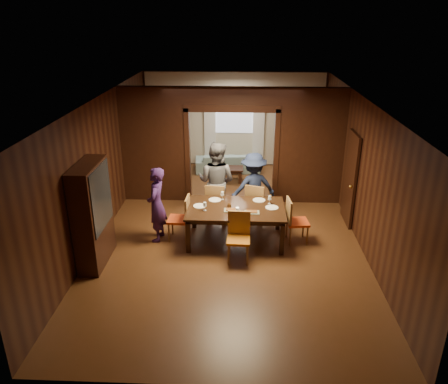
{
  "coord_description": "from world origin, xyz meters",
  "views": [
    {
      "loc": [
        0.27,
        -8.78,
        4.52
      ],
      "look_at": [
        -0.1,
        -0.4,
        1.05
      ],
      "focal_mm": 35.0,
      "sensor_mm": 36.0,
      "label": 1
    }
  ],
  "objects_px": {
    "person_navy": "(253,187)",
    "chair_far_l": "(216,202)",
    "person_grey": "(216,182)",
    "dining_table": "(236,224)",
    "chair_right": "(298,221)",
    "coffee_table": "(229,174)",
    "chair_far_r": "(257,203)",
    "person_purple": "(157,205)",
    "chair_left": "(178,218)",
    "hutch": "(92,215)",
    "sofa": "(228,162)",
    "chair_near": "(238,238)"
  },
  "relations": [
    {
      "from": "person_grey",
      "to": "chair_far_l",
      "type": "bearing_deg",
      "value": 112.66
    },
    {
      "from": "chair_left",
      "to": "chair_right",
      "type": "distance_m",
      "value": 2.51
    },
    {
      "from": "person_navy",
      "to": "hutch",
      "type": "bearing_deg",
      "value": 16.23
    },
    {
      "from": "person_grey",
      "to": "person_navy",
      "type": "bearing_deg",
      "value": -158.94
    },
    {
      "from": "chair_near",
      "to": "person_navy",
      "type": "bearing_deg",
      "value": 81.98
    },
    {
      "from": "chair_near",
      "to": "hutch",
      "type": "height_order",
      "value": "hutch"
    },
    {
      "from": "chair_right",
      "to": "chair_far_l",
      "type": "distance_m",
      "value": 1.96
    },
    {
      "from": "coffee_table",
      "to": "chair_far_r",
      "type": "bearing_deg",
      "value": -74.76
    },
    {
      "from": "chair_right",
      "to": "person_grey",
      "type": "bearing_deg",
      "value": 53.56
    },
    {
      "from": "person_purple",
      "to": "chair_far_l",
      "type": "height_order",
      "value": "person_purple"
    },
    {
      "from": "coffee_table",
      "to": "chair_left",
      "type": "relative_size",
      "value": 0.82
    },
    {
      "from": "person_purple",
      "to": "chair_far_l",
      "type": "distance_m",
      "value": 1.52
    },
    {
      "from": "person_purple",
      "to": "sofa",
      "type": "height_order",
      "value": "person_purple"
    },
    {
      "from": "person_grey",
      "to": "chair_right",
      "type": "bearing_deg",
      "value": 170.94
    },
    {
      "from": "dining_table",
      "to": "chair_left",
      "type": "distance_m",
      "value": 1.21
    },
    {
      "from": "person_purple",
      "to": "coffee_table",
      "type": "xyz_separation_m",
      "value": [
        1.4,
        3.55,
        -0.61
      ]
    },
    {
      "from": "chair_right",
      "to": "hutch",
      "type": "distance_m",
      "value": 4.12
    },
    {
      "from": "person_grey",
      "to": "coffee_table",
      "type": "xyz_separation_m",
      "value": [
        0.21,
        2.51,
        -0.74
      ]
    },
    {
      "from": "person_purple",
      "to": "coffee_table",
      "type": "bearing_deg",
      "value": 163.12
    },
    {
      "from": "chair_far_r",
      "to": "chair_right",
      "type": "bearing_deg",
      "value": 151.43
    },
    {
      "from": "chair_far_r",
      "to": "coffee_table",
      "type": "bearing_deg",
      "value": -56.66
    },
    {
      "from": "person_navy",
      "to": "chair_right",
      "type": "height_order",
      "value": "person_navy"
    },
    {
      "from": "chair_left",
      "to": "chair_far_l",
      "type": "distance_m",
      "value": 1.13
    },
    {
      "from": "person_grey",
      "to": "chair_far_r",
      "type": "bearing_deg",
      "value": -167.03
    },
    {
      "from": "person_purple",
      "to": "sofa",
      "type": "distance_m",
      "value": 4.64
    },
    {
      "from": "sofa",
      "to": "hutch",
      "type": "relative_size",
      "value": 0.97
    },
    {
      "from": "chair_left",
      "to": "chair_right",
      "type": "height_order",
      "value": "same"
    },
    {
      "from": "person_navy",
      "to": "chair_left",
      "type": "distance_m",
      "value": 1.91
    },
    {
      "from": "sofa",
      "to": "chair_left",
      "type": "distance_m",
      "value": 4.46
    },
    {
      "from": "chair_right",
      "to": "dining_table",
      "type": "bearing_deg",
      "value": 83.54
    },
    {
      "from": "sofa",
      "to": "hutch",
      "type": "bearing_deg",
      "value": 61.25
    },
    {
      "from": "person_navy",
      "to": "chair_right",
      "type": "bearing_deg",
      "value": 115.28
    },
    {
      "from": "sofa",
      "to": "person_navy",
      "type": "bearing_deg",
      "value": 96.85
    },
    {
      "from": "chair_right",
      "to": "person_purple",
      "type": "bearing_deg",
      "value": 83.95
    },
    {
      "from": "chair_left",
      "to": "hutch",
      "type": "xyz_separation_m",
      "value": [
        -1.47,
        -0.98,
        0.52
      ]
    },
    {
      "from": "person_purple",
      "to": "hutch",
      "type": "xyz_separation_m",
      "value": [
        -1.03,
        -0.94,
        0.19
      ]
    },
    {
      "from": "chair_far_l",
      "to": "hutch",
      "type": "xyz_separation_m",
      "value": [
        -2.22,
        -1.83,
        0.52
      ]
    },
    {
      "from": "person_navy",
      "to": "sofa",
      "type": "distance_m",
      "value": 3.48
    },
    {
      "from": "dining_table",
      "to": "chair_far_r",
      "type": "bearing_deg",
      "value": 62.39
    },
    {
      "from": "person_grey",
      "to": "dining_table",
      "type": "bearing_deg",
      "value": 135.4
    },
    {
      "from": "chair_left",
      "to": "chair_far_r",
      "type": "xyz_separation_m",
      "value": [
        1.67,
        0.87,
        0.0
      ]
    },
    {
      "from": "chair_left",
      "to": "chair_far_r",
      "type": "bearing_deg",
      "value": 120.38
    },
    {
      "from": "person_grey",
      "to": "dining_table",
      "type": "relative_size",
      "value": 0.92
    },
    {
      "from": "person_navy",
      "to": "chair_far_l",
      "type": "distance_m",
      "value": 0.92
    },
    {
      "from": "person_purple",
      "to": "chair_right",
      "type": "relative_size",
      "value": 1.66
    },
    {
      "from": "chair_near",
      "to": "person_purple",
      "type": "bearing_deg",
      "value": 156.92
    },
    {
      "from": "person_navy",
      "to": "sofa",
      "type": "height_order",
      "value": "person_navy"
    },
    {
      "from": "chair_far_r",
      "to": "hutch",
      "type": "relative_size",
      "value": 0.48
    },
    {
      "from": "sofa",
      "to": "dining_table",
      "type": "distance_m",
      "value": 4.4
    },
    {
      "from": "chair_right",
      "to": "chair_far_l",
      "type": "xyz_separation_m",
      "value": [
        -1.76,
        0.87,
        0.0
      ]
    }
  ]
}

